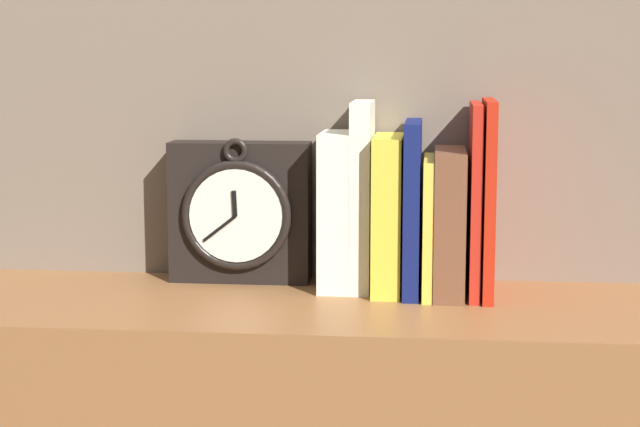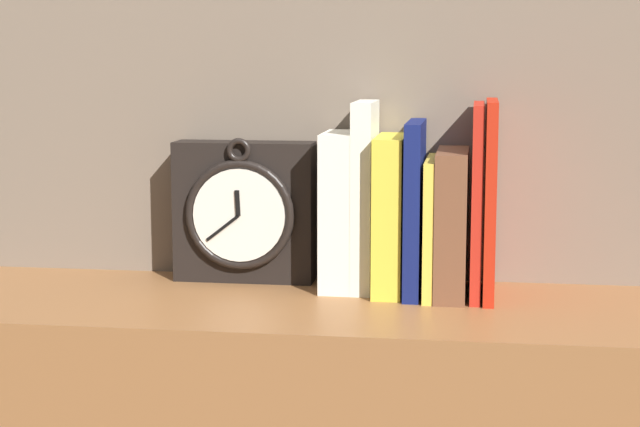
# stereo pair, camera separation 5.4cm
# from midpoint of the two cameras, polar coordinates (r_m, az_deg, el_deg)

# --- Properties ---
(clock) EXTENTS (0.19, 0.07, 0.20)m
(clock) POSITION_cam_midpoint_polar(r_m,az_deg,el_deg) (1.48, -5.34, 0.07)
(clock) COLOR black
(clock) RESTS_ON bookshelf
(book_slot0_white) EXTENTS (0.04, 0.11, 0.21)m
(book_slot0_white) POSITION_cam_midpoint_polar(r_m,az_deg,el_deg) (1.43, -0.19, 0.16)
(book_slot0_white) COLOR white
(book_slot0_white) RESTS_ON bookshelf
(book_slot1_white) EXTENTS (0.03, 0.11, 0.25)m
(book_slot1_white) POSITION_cam_midpoint_polar(r_m,az_deg,el_deg) (1.43, 1.18, 0.95)
(book_slot1_white) COLOR white
(book_slot1_white) RESTS_ON bookshelf
(book_slot2_yellow) EXTENTS (0.04, 0.14, 0.21)m
(book_slot2_yellow) POSITION_cam_midpoint_polar(r_m,az_deg,el_deg) (1.42, 2.56, -0.02)
(book_slot2_yellow) COLOR yellow
(book_slot2_yellow) RESTS_ON bookshelf
(book_slot3_navy) EXTENTS (0.02, 0.14, 0.23)m
(book_slot3_navy) POSITION_cam_midpoint_polar(r_m,az_deg,el_deg) (1.41, 3.86, 0.33)
(book_slot3_navy) COLOR navy
(book_slot3_navy) RESTS_ON bookshelf
(book_slot4_yellow) EXTENTS (0.01, 0.15, 0.18)m
(book_slot4_yellow) POSITION_cam_midpoint_polar(r_m,az_deg,el_deg) (1.41, 4.71, -0.65)
(book_slot4_yellow) COLOR yellow
(book_slot4_yellow) RESTS_ON bookshelf
(book_slot5_brown) EXTENTS (0.04, 0.15, 0.19)m
(book_slot5_brown) POSITION_cam_midpoint_polar(r_m,az_deg,el_deg) (1.41, 5.82, -0.46)
(book_slot5_brown) COLOR brown
(book_slot5_brown) RESTS_ON bookshelf
(book_slot6_red) EXTENTS (0.01, 0.15, 0.25)m
(book_slot6_red) POSITION_cam_midpoint_polar(r_m,az_deg,el_deg) (1.40, 7.16, 0.76)
(book_slot6_red) COLOR red
(book_slot6_red) RESTS_ON bookshelf
(book_slot7_red) EXTENTS (0.01, 0.15, 0.25)m
(book_slot7_red) POSITION_cam_midpoint_polar(r_m,az_deg,el_deg) (1.40, 7.85, 0.82)
(book_slot7_red) COLOR red
(book_slot7_red) RESTS_ON bookshelf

